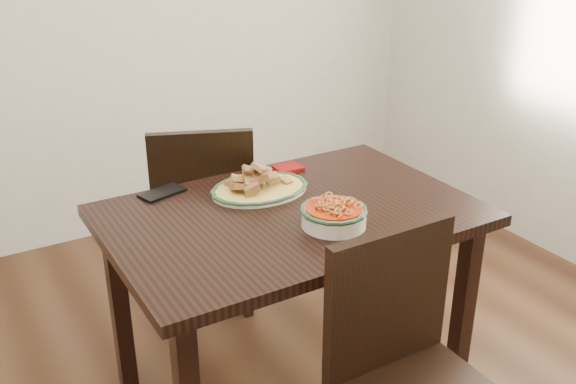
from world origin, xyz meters
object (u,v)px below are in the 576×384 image
chair_near (408,368)px  fish_plate (259,180)px  dining_table (291,235)px  noodle_bowl (334,213)px  chair_far (204,210)px  smartphone (162,193)px

chair_near → fish_plate: chair_near is taller
dining_table → noodle_bowl: size_ratio=5.61×
chair_near → fish_plate: 0.86m
chair_far → fish_plate: (0.04, -0.45, 0.30)m
chair_far → smartphone: bearing=68.4°
chair_far → smartphone: size_ratio=5.56×
fish_plate → smartphone: 0.35m
fish_plate → smartphone: fish_plate is taller
fish_plate → noodle_bowl: fish_plate is taller
chair_near → chair_far: bearing=93.4°
dining_table → noodle_bowl: bearing=-70.6°
chair_far → chair_near: (0.08, -1.26, 0.00)m
dining_table → chair_near: size_ratio=1.39×
fish_plate → noodle_bowl: 0.37m
chair_near → smartphone: (-0.35, 0.97, 0.26)m
dining_table → chair_far: chair_far is taller
fish_plate → chair_near: bearing=-87.1°
fish_plate → smartphone: bearing=152.6°
smartphone → noodle_bowl: bearing=-68.8°
dining_table → smartphone: 0.49m
chair_near → noodle_bowl: chair_near is taller
chair_far → noodle_bowl: bearing=119.6°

